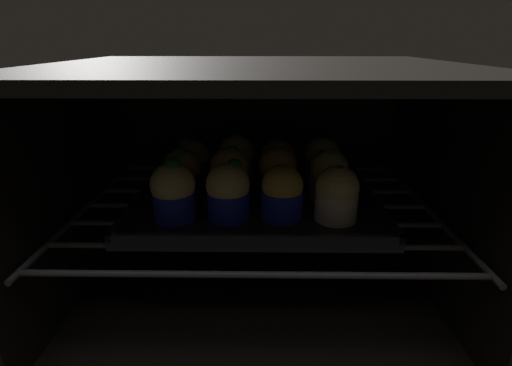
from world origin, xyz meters
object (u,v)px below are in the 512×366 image
object	(u,v)px
muffin_row0_col0	(173,191)
muffin_row0_col1	(228,192)
muffin_row1_col0	(183,174)
muffin_row2_col0	(193,161)
muffin_row1_col3	(329,175)
baking_tray	(256,200)
muffin_row0_col3	(337,194)
muffin_row2_col1	(237,159)
muffin_row2_col2	(278,162)
muffin_row1_col2	(278,173)
muffin_row0_col2	(282,193)
muffin_row1_col1	(230,173)
muffin_row2_col3	(322,160)

from	to	relation	value
muffin_row0_col0	muffin_row0_col1	size ratio (longest dim) A/B	1.05
muffin_row1_col0	muffin_row2_col0	size ratio (longest dim) A/B	1.02
muffin_row0_col1	muffin_row1_col3	world-z (taller)	muffin_row0_col1
baking_tray	muffin_row0_col3	world-z (taller)	muffin_row0_col3
muffin_row1_col0	muffin_row2_col1	distance (cm)	10.85
muffin_row2_col0	muffin_row2_col2	size ratio (longest dim) A/B	1.04
muffin_row0_col0	muffin_row2_col0	bearing A→B (deg)	89.68
muffin_row1_col2	muffin_row2_col0	size ratio (longest dim) A/B	0.99
muffin_row0_col3	muffin_row2_col0	bearing A→B (deg)	146.43
muffin_row0_col3	muffin_row2_col1	world-z (taller)	muffin_row2_col1
muffin_row0_col2	muffin_row1_col2	distance (cm)	7.50
baking_tray	muffin_row1_col2	distance (cm)	5.61
muffin_row0_col1	muffin_row1_col0	distance (cm)	10.78
muffin_row0_col0	muffin_row2_col2	bearing A→B (deg)	45.34
muffin_row0_col2	muffin_row1_col1	distance (cm)	10.58
muffin_row1_col0	muffin_row1_col1	bearing A→B (deg)	-0.13
muffin_row0_col2	muffin_row1_col0	size ratio (longest dim) A/B	0.92
muffin_row1_col1	muffin_row2_col3	bearing A→B (deg)	26.47
muffin_row0_col2	muffin_row0_col3	world-z (taller)	muffin_row0_col3
baking_tray	muffin_row2_col0	distance (cm)	13.79
muffin_row0_col1	muffin_row1_col2	distance (cm)	10.50
muffin_row0_col0	muffin_row0_col2	world-z (taller)	muffin_row0_col0
muffin_row1_col1	muffin_row2_col1	world-z (taller)	same
muffin_row0_col1	muffin_row0_col3	distance (cm)	14.83
muffin_row0_col0	muffin_row2_col1	size ratio (longest dim) A/B	1.06
baking_tray	muffin_row0_col2	distance (cm)	9.06
muffin_row1_col0	muffin_row2_col1	xyz separation A→B (cm)	(8.04, 7.29, 0.20)
baking_tray	muffin_row2_col3	bearing A→B (deg)	34.22
muffin_row0_col0	muffin_row1_col1	bearing A→B (deg)	47.98
muffin_row0_col1	muffin_row2_col3	distance (cm)	21.41
baking_tray	muffin_row2_col1	xyz separation A→B (cm)	(-3.42, 7.37, 4.59)
muffin_row2_col2	muffin_row2_col0	bearing A→B (deg)	-179.68
baking_tray	muffin_row1_col0	xyz separation A→B (cm)	(-11.45, 0.08, 4.39)
muffin_row2_col3	muffin_row0_col2	bearing A→B (deg)	-117.32
muffin_row0_col2	muffin_row2_col1	distance (cm)	16.17
muffin_row1_col0	muffin_row2_col2	size ratio (longest dim) A/B	1.06
muffin_row2_col3	muffin_row0_col0	bearing A→B (deg)	-145.37
muffin_row0_col2	muffin_row0_col3	bearing A→B (deg)	-3.78
muffin_row1_col2	muffin_row2_col0	world-z (taller)	same
muffin_row1_col0	muffin_row1_col1	world-z (taller)	muffin_row1_col1
baking_tray	muffin_row0_col3	xyz separation A→B (cm)	(11.12, -7.63, 4.23)
baking_tray	muffin_row1_col1	world-z (taller)	muffin_row1_col1
muffin_row1_col3	muffin_row1_col0	bearing A→B (deg)	179.44
muffin_row1_col3	muffin_row2_col3	distance (cm)	7.89
muffin_row0_col3	muffin_row0_col2	bearing A→B (deg)	176.22
muffin_row2_col0	muffin_row2_col2	xyz separation A→B (cm)	(14.74, 0.08, -0.04)
muffin_row1_col1	muffin_row1_col3	world-z (taller)	muffin_row1_col1
baking_tray	muffin_row2_col1	distance (cm)	9.33
muffin_row0_col3	muffin_row1_col1	bearing A→B (deg)	153.11
muffin_row1_col0	muffin_row1_col1	size ratio (longest dim) A/B	0.98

